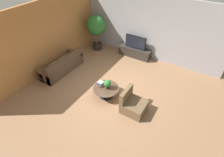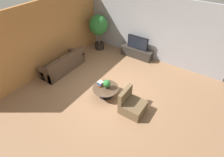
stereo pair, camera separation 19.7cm
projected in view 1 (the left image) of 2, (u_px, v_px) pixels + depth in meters
ground_plane at (110, 91)px, 7.05m from camera, size 24.00×24.00×0.00m
back_wall_stone at (146, 28)px, 8.26m from camera, size 7.40×0.12×3.00m
side_wall_left at (48, 36)px, 7.57m from camera, size 0.12×7.40×3.00m
media_console at (135, 52)px, 8.97m from camera, size 1.66×0.50×0.47m
television at (136, 42)px, 8.63m from camera, size 1.07×0.13×0.65m
coffee_table at (106, 90)px, 6.68m from camera, size 0.99×0.99×0.39m
couch_by_wall at (62, 66)px, 7.93m from camera, size 0.84×2.13×0.84m
armchair_wicker at (133, 105)px, 6.12m from camera, size 0.80×0.76×0.86m
potted_palm_tall at (96, 27)px, 8.94m from camera, size 0.96×0.96×1.86m
potted_plant_tabletop at (107, 84)px, 6.47m from camera, size 0.28×0.28×0.36m
book_stack at (101, 84)px, 6.69m from camera, size 0.26×0.33×0.17m
remote_black at (106, 83)px, 6.83m from camera, size 0.15×0.13×0.02m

